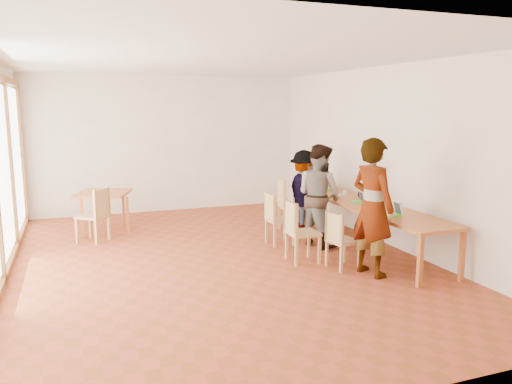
% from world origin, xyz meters
% --- Properties ---
extents(ground, '(8.00, 8.00, 0.00)m').
position_xyz_m(ground, '(0.00, 0.00, 0.00)').
color(ground, '#A14026').
rests_on(ground, ground).
extents(wall_back, '(6.00, 0.10, 3.00)m').
position_xyz_m(wall_back, '(0.00, 4.00, 1.50)').
color(wall_back, white).
rests_on(wall_back, ground).
extents(wall_front, '(6.00, 0.10, 3.00)m').
position_xyz_m(wall_front, '(0.00, -4.00, 1.50)').
color(wall_front, white).
rests_on(wall_front, ground).
extents(wall_right, '(0.10, 8.00, 3.00)m').
position_xyz_m(wall_right, '(3.00, 0.00, 1.50)').
color(wall_right, white).
rests_on(wall_right, ground).
extents(ceiling, '(6.00, 8.00, 0.04)m').
position_xyz_m(ceiling, '(0.00, 0.00, 3.02)').
color(ceiling, white).
rests_on(ceiling, wall_back).
extents(communal_table, '(0.80, 4.00, 0.75)m').
position_xyz_m(communal_table, '(2.50, -0.07, 0.70)').
color(communal_table, '#AF5D27').
rests_on(communal_table, ground).
extents(side_table, '(0.90, 0.90, 0.75)m').
position_xyz_m(side_table, '(-1.49, 2.49, 0.67)').
color(side_table, '#AF5D27').
rests_on(side_table, ground).
extents(chair_near, '(0.45, 0.45, 0.44)m').
position_xyz_m(chair_near, '(1.55, -0.97, 0.51)').
color(chair_near, tan).
rests_on(chair_near, ground).
extents(chair_mid, '(0.45, 0.45, 0.50)m').
position_xyz_m(chair_mid, '(1.11, -0.49, 0.57)').
color(chair_mid, tan).
rests_on(chair_mid, ground).
extents(chair_far, '(0.42, 0.42, 0.47)m').
position_xyz_m(chair_far, '(1.17, 0.52, 0.54)').
color(chair_far, tan).
rests_on(chair_far, ground).
extents(chair_empty, '(0.52, 0.52, 0.53)m').
position_xyz_m(chair_empty, '(1.73, 1.30, 0.61)').
color(chair_empty, tan).
rests_on(chair_empty, ground).
extents(chair_spare, '(0.62, 0.62, 0.51)m').
position_xyz_m(chair_spare, '(-1.64, 1.73, 0.58)').
color(chair_spare, tan).
rests_on(chair_spare, ground).
extents(person_near, '(0.62, 0.79, 1.92)m').
position_xyz_m(person_near, '(1.85, -1.34, 0.96)').
color(person_near, gray).
rests_on(person_near, ground).
extents(person_mid, '(0.87, 0.99, 1.72)m').
position_xyz_m(person_mid, '(1.85, 0.24, 0.86)').
color(person_mid, gray).
rests_on(person_mid, ground).
extents(person_far, '(0.61, 1.01, 1.54)m').
position_xyz_m(person_far, '(2.00, 1.12, 0.77)').
color(person_far, gray).
rests_on(person_far, ground).
extents(laptop_near, '(0.26, 0.29, 0.22)m').
position_xyz_m(laptop_near, '(2.41, -1.08, 0.81)').
color(laptop_near, '#5CC731').
rests_on(laptop_near, communal_table).
extents(laptop_mid, '(0.26, 0.28, 0.20)m').
position_xyz_m(laptop_mid, '(2.45, -0.05, 0.81)').
color(laptop_mid, '#5CC731').
rests_on(laptop_mid, communal_table).
extents(laptop_far, '(0.20, 0.23, 0.19)m').
position_xyz_m(laptop_far, '(2.64, 1.32, 0.80)').
color(laptop_far, '#5CC731').
rests_on(laptop_far, communal_table).
extents(yellow_mug, '(0.15, 0.15, 0.10)m').
position_xyz_m(yellow_mug, '(2.73, -0.11, 0.80)').
color(yellow_mug, gold).
rests_on(yellow_mug, communal_table).
extents(green_bottle, '(0.07, 0.07, 0.28)m').
position_xyz_m(green_bottle, '(2.81, 1.60, 0.89)').
color(green_bottle, '#1F8131').
rests_on(green_bottle, communal_table).
extents(clear_glass, '(0.07, 0.07, 0.09)m').
position_xyz_m(clear_glass, '(2.56, 0.62, 0.80)').
color(clear_glass, silver).
rests_on(clear_glass, communal_table).
extents(condiment_cup, '(0.08, 0.08, 0.06)m').
position_xyz_m(condiment_cup, '(2.40, 0.51, 0.78)').
color(condiment_cup, white).
rests_on(condiment_cup, communal_table).
extents(pink_phone, '(0.05, 0.10, 0.01)m').
position_xyz_m(pink_phone, '(2.84, 0.50, 0.76)').
color(pink_phone, '#D84177').
rests_on(pink_phone, communal_table).
extents(black_pouch, '(0.16, 0.26, 0.09)m').
position_xyz_m(black_pouch, '(2.80, 0.31, 0.80)').
color(black_pouch, black).
rests_on(black_pouch, communal_table).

